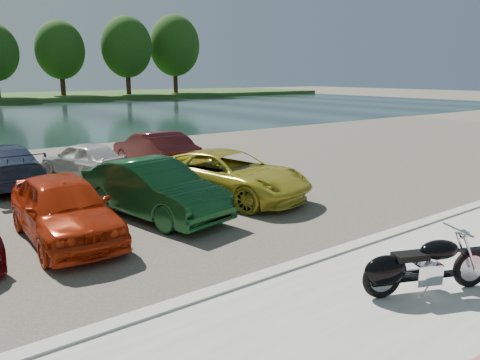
# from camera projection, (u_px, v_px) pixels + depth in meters

# --- Properties ---
(ground) EXTENTS (200.00, 200.00, 0.00)m
(ground) POSITION_uv_depth(u_px,v_px,m) (406.00, 302.00, 7.55)
(ground) COLOR #595447
(ground) RESTS_ON ground
(promenade) EXTENTS (60.00, 6.00, 0.10)m
(promenade) POSITION_uv_depth(u_px,v_px,m) (467.00, 325.00, 6.76)
(promenade) COLOR #A4A29A
(promenade) RESTS_ON ground
(kerb) EXTENTS (60.00, 0.30, 0.14)m
(kerb) POSITION_uv_depth(u_px,v_px,m) (316.00, 260.00, 9.09)
(kerb) COLOR #A4A29A
(kerb) RESTS_ON ground
(parking_lot) EXTENTS (60.00, 18.00, 0.04)m
(parking_lot) POSITION_uv_depth(u_px,v_px,m) (126.00, 181.00, 16.11)
(parking_lot) COLOR #463F38
(parking_lot) RESTS_ON ground
(motorcycle) EXTENTS (2.21, 1.15, 1.05)m
(motorcycle) POSITION_uv_depth(u_px,v_px,m) (416.00, 267.00, 7.53)
(motorcycle) COLOR black
(motorcycle) RESTS_ON promenade
(car_4) EXTENTS (1.85, 4.27, 1.44)m
(car_4) POSITION_uv_depth(u_px,v_px,m) (64.00, 208.00, 10.15)
(car_4) COLOR #B52A0C
(car_4) RESTS_ON parking_lot
(car_5) EXTENTS (2.36, 4.58, 1.44)m
(car_5) POSITION_uv_depth(u_px,v_px,m) (154.00, 189.00, 11.83)
(car_5) COLOR #113F1B
(car_5) RESTS_ON parking_lot
(car_6) EXTENTS (3.66, 5.46, 1.39)m
(car_6) POSITION_uv_depth(u_px,v_px,m) (228.00, 175.00, 13.60)
(car_6) COLOR gold
(car_6) RESTS_ON parking_lot
(car_11) EXTENTS (1.97, 4.73, 1.37)m
(car_11) POSITION_uv_depth(u_px,v_px,m) (3.00, 165.00, 15.16)
(car_11) COLOR #293550
(car_11) RESTS_ON parking_lot
(car_12) EXTENTS (2.54, 3.85, 1.22)m
(car_12) POSITION_uv_depth(u_px,v_px,m) (83.00, 158.00, 16.75)
(car_12) COLOR silver
(car_12) RESTS_ON parking_lot
(car_13) EXTENTS (1.59, 4.43, 1.45)m
(car_13) POSITION_uv_depth(u_px,v_px,m) (154.00, 151.00, 17.72)
(car_13) COLOR #4F1515
(car_13) RESTS_ON parking_lot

